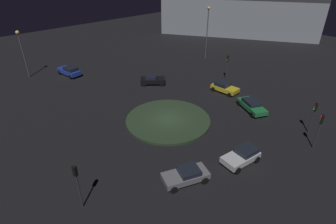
{
  "coord_description": "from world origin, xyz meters",
  "views": [
    {
      "loc": [
        19.05,
        20.46,
        17.3
      ],
      "look_at": [
        0.0,
        0.0,
        1.25
      ],
      "focal_mm": 28.5,
      "sensor_mm": 36.0,
      "label": 1
    }
  ],
  "objects": [
    {
      "name": "ground_plane",
      "position": [
        0.0,
        0.0,
        0.0
      ],
      "size": [
        118.34,
        118.34,
        0.0
      ],
      "primitive_type": "plane",
      "color": "black"
    },
    {
      "name": "roundabout_island",
      "position": [
        0.0,
        0.0,
        0.14
      ],
      "size": [
        10.35,
        10.35,
        0.28
      ],
      "primitive_type": "cylinder",
      "color": "#263823",
      "rests_on": "ground_plane"
    },
    {
      "name": "car_yellow",
      "position": [
        -11.79,
        -0.35,
        0.75
      ],
      "size": [
        2.28,
        4.05,
        1.44
      ],
      "rotation": [
        0.0,
        0.0,
        1.62
      ],
      "color": "gold",
      "rests_on": "ground_plane"
    },
    {
      "name": "car_green",
      "position": [
        -9.86,
        5.5,
        0.72
      ],
      "size": [
        3.7,
        4.93,
        1.33
      ],
      "rotation": [
        0.0,
        0.0,
        1.11
      ],
      "color": "#1E7238",
      "rests_on": "ground_plane"
    },
    {
      "name": "car_blue",
      "position": [
        2.2,
        -22.27,
        0.84
      ],
      "size": [
        2.52,
        4.75,
        1.6
      ],
      "rotation": [
        0.0,
        0.0,
        -1.44
      ],
      "color": "#1E38A5",
      "rests_on": "ground_plane"
    },
    {
      "name": "car_silver",
      "position": [
        -0.02,
        10.51,
        0.75
      ],
      "size": [
        4.02,
        2.55,
        1.41
      ],
      "rotation": [
        0.0,
        0.0,
        -0.14
      ],
      "color": "silver",
      "rests_on": "ground_plane"
    },
    {
      "name": "car_black",
      "position": [
        -5.79,
        -9.83,
        0.73
      ],
      "size": [
        4.03,
        3.86,
        1.41
      ],
      "rotation": [
        0.0,
        0.0,
        2.42
      ],
      "color": "black",
      "rests_on": "ground_plane"
    },
    {
      "name": "car_grey",
      "position": [
        5.82,
        8.61,
        0.69
      ],
      "size": [
        4.49,
        3.24,
        1.3
      ],
      "rotation": [
        0.0,
        0.0,
        -0.38
      ],
      "color": "slate",
      "rests_on": "ground_plane"
    },
    {
      "name": "traffic_light_northwest",
      "position": [
        -10.05,
        12.82,
        2.71
      ],
      "size": [
        0.38,
        0.39,
        3.79
      ],
      "rotation": [
        0.0,
        0.0,
        -0.91
      ],
      "color": "#2D2D2D",
      "rests_on": "ground_plane"
    },
    {
      "name": "traffic_light_east",
      "position": [
        13.95,
        4.94,
        3.0
      ],
      "size": [
        0.39,
        0.36,
        4.22
      ],
      "rotation": [
        0.0,
        0.0,
        -2.8
      ],
      "color": "#2D2D2D",
      "rests_on": "ground_plane"
    },
    {
      "name": "traffic_light_west",
      "position": [
        -15.89,
        -3.13,
        2.88
      ],
      "size": [
        0.38,
        0.34,
        4.04
      ],
      "rotation": [
        0.0,
        0.0,
        0.19
      ],
      "color": "#2D2D2D",
      "rests_on": "ground_plane"
    },
    {
      "name": "traffic_light_northwest_near",
      "position": [
        -7.49,
        14.37,
        2.85
      ],
      "size": [
        0.37,
        0.4,
        3.99
      ],
      "rotation": [
        0.0,
        0.0,
        -1.09
      ],
      "color": "#2D2D2D",
      "rests_on": "ground_plane"
    },
    {
      "name": "streetlamp_south",
      "position": [
        7.54,
        -26.33,
        5.41
      ],
      "size": [
        0.59,
        0.59,
        7.72
      ],
      "color": "#4C4C51",
      "rests_on": "ground_plane"
    },
    {
      "name": "streetlamp_southwest",
      "position": [
        -21.68,
        -12.32,
        6.29
      ],
      "size": [
        0.53,
        0.53,
        9.83
      ],
      "color": "#4C4C51",
      "rests_on": "ground_plane"
    },
    {
      "name": "store_building",
      "position": [
        -43.47,
        -19.95,
        4.81
      ],
      "size": [
        28.89,
        38.25,
        9.62
      ],
      "rotation": [
        0.0,
        0.0,
        5.26
      ],
      "color": "#8C939E",
      "rests_on": "ground_plane"
    }
  ]
}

